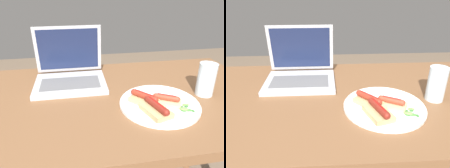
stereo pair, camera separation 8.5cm
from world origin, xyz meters
The scene contains 8 objects.
desk centered at (0.00, 0.00, 0.68)m, with size 1.41×0.74×0.78m.
laptop centered at (-0.13, 0.16, 0.82)m, with size 0.31×0.26×0.24m.
plate centered at (0.19, -0.11, 0.79)m, with size 0.30×0.30×0.02m.
sausage_toast_left centered at (0.22, -0.11, 0.80)m, with size 0.12×0.11×0.04m.
sausage_toast_middle centered at (0.14, -0.09, 0.81)m, with size 0.11×0.12×0.04m.
sausage_toast_right centered at (0.16, -0.17, 0.81)m, with size 0.10×0.12×0.05m.
salad_pile centered at (0.27, -0.16, 0.79)m, with size 0.05×0.06×0.01m.
drinking_glass centered at (0.41, -0.05, 0.84)m, with size 0.07×0.07×0.13m.
Camera 1 is at (-0.10, -0.77, 1.20)m, focal length 35.00 mm.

